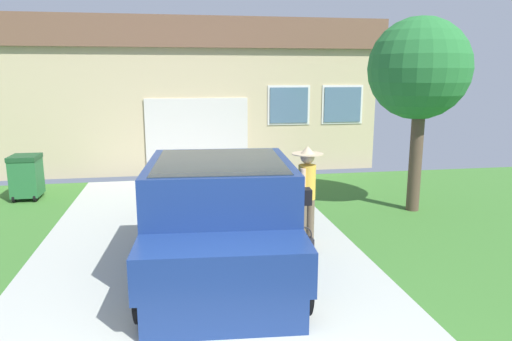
% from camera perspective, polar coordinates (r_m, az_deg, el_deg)
% --- Properties ---
extents(pickup_truck, '(2.38, 5.49, 1.61)m').
position_cam_1_polar(pickup_truck, '(7.06, -4.38, -5.44)').
color(pickup_truck, navy).
rests_on(pickup_truck, ground).
extents(person_with_hat, '(0.51, 0.51, 1.67)m').
position_cam_1_polar(person_with_hat, '(7.72, 6.18, -2.31)').
color(person_with_hat, brown).
rests_on(person_with_hat, ground).
extents(handbag, '(0.33, 0.20, 0.38)m').
position_cam_1_polar(handbag, '(7.77, 5.72, -8.70)').
color(handbag, '#232328').
rests_on(handbag, ground).
extents(house_with_garage, '(11.44, 7.17, 4.32)m').
position_cam_1_polar(house_with_garage, '(16.59, -8.73, 9.43)').
color(house_with_garage, '#CBB78B').
rests_on(house_with_garage, ground).
extents(front_yard_tree, '(2.03, 2.03, 3.92)m').
position_cam_1_polar(front_yard_tree, '(10.10, 19.14, 11.31)').
color(front_yard_tree, brown).
rests_on(front_yard_tree, ground).
extents(wheeled_trash_bin, '(0.60, 0.72, 1.01)m').
position_cam_1_polar(wheeled_trash_bin, '(11.79, -26.11, -0.55)').
color(wheeled_trash_bin, '#286B38').
rests_on(wheeled_trash_bin, ground).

